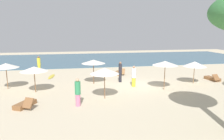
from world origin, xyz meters
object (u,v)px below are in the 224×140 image
object	(u,v)px
person_2	(39,64)
surfboard	(51,76)
umbrella_2	(105,71)
umbrella_3	(34,69)
person_3	(120,72)
umbrella_1	(195,64)
umbrella_0	(165,63)
person_1	(134,76)
umbrella_4	(93,62)
lounger_0	(213,79)
lounger_2	(25,104)
lounger_1	(118,73)
person_0	(78,92)
umbrella_5	(6,66)

from	to	relation	value
person_2	surfboard	size ratio (longest dim) A/B	0.82
umbrella_2	umbrella_3	size ratio (longest dim) A/B	1.06
person_3	umbrella_1	bearing A→B (deg)	-15.03
umbrella_2	umbrella_0	bearing A→B (deg)	15.26
person_2	person_1	bearing A→B (deg)	-40.53
umbrella_4	lounger_0	size ratio (longest dim) A/B	1.20
lounger_0	lounger_2	xyz separation A→B (m)	(-15.76, -4.19, 0.00)
lounger_1	person_2	distance (m)	8.78
umbrella_1	lounger_1	xyz separation A→B (m)	(-5.74, 4.92, -1.57)
person_0	person_3	world-z (taller)	person_3
umbrella_5	surfboard	bearing A→B (deg)	53.15
umbrella_5	lounger_2	xyz separation A→B (m)	(2.27, -4.45, -1.73)
lounger_0	person_0	distance (m)	13.40
umbrella_2	lounger_2	distance (m)	5.37
umbrella_2	surfboard	size ratio (longest dim) A/B	0.95
lounger_0	person_3	distance (m)	8.77
person_1	surfboard	size ratio (longest dim) A/B	0.77
lounger_1	umbrella_5	bearing A→B (deg)	-158.43
umbrella_5	lounger_1	size ratio (longest dim) A/B	1.19
umbrella_0	umbrella_2	bearing A→B (deg)	-164.74
lounger_2	person_2	world-z (taller)	person_2
umbrella_1	person_2	bearing A→B (deg)	152.59
lounger_2	person_0	bearing A→B (deg)	-7.14
lounger_1	surfboard	distance (m)	6.88
umbrella_5	person_0	xyz separation A→B (m)	(5.46, -4.85, -1.02)
umbrella_2	lounger_0	world-z (taller)	umbrella_2
lounger_0	person_2	distance (m)	17.86
umbrella_2	person_3	xyz separation A→B (m)	(2.06, 4.37, -0.99)
lounger_1	surfboard	bearing A→B (deg)	179.44
lounger_0	lounger_1	bearing A→B (deg)	153.08
umbrella_2	umbrella_1	bearing A→B (deg)	17.98
lounger_2	surfboard	size ratio (longest dim) A/B	0.77
umbrella_4	surfboard	bearing A→B (deg)	138.26
lounger_1	surfboard	size ratio (longest dim) A/B	0.77
umbrella_2	lounger_2	xyz separation A→B (m)	(-5.02, -0.73, -1.77)
lounger_0	surfboard	distance (m)	15.64
umbrella_1	lounger_2	size ratio (longest dim) A/B	1.13
umbrella_4	lounger_1	bearing A→B (deg)	49.71
umbrella_0	surfboard	size ratio (longest dim) A/B	1.01
umbrella_0	umbrella_4	world-z (taller)	umbrella_0
umbrella_2	person_0	bearing A→B (deg)	-148.22
umbrella_4	person_2	distance (m)	8.09
person_0	person_1	distance (m)	5.98
person_3	surfboard	world-z (taller)	person_3
person_1	person_2	world-z (taller)	person_2
lounger_1	person_3	size ratio (longest dim) A/B	0.94
lounger_0	person_0	bearing A→B (deg)	-159.94
umbrella_0	person_3	size ratio (longest dim) A/B	1.23
person_0	person_3	bearing A→B (deg)	54.76
umbrella_4	lounger_1	size ratio (longest dim) A/B	1.21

